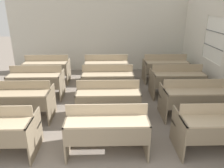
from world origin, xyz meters
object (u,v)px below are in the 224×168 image
at_px(bench_third_left, 36,81).
at_px(bench_back_center, 106,68).
at_px(bench_second_right, 194,98).
at_px(bench_front_right, 218,127).
at_px(bench_back_left, 47,68).
at_px(bench_back_right, 165,67).
at_px(bench_front_center, 107,128).
at_px(bench_third_right, 177,80).
at_px(wastepaper_bin, 177,69).
at_px(bench_second_center, 108,99).
at_px(bench_second_left, 19,99).
at_px(bench_third_center, 108,80).

height_order(bench_third_left, bench_back_center, same).
relative_size(bench_second_right, bench_third_left, 1.00).
relative_size(bench_front_right, bench_back_left, 1.00).
bearing_deg(bench_back_right, bench_front_center, -118.19).
distance_m(bench_third_right, wastepaper_bin, 2.02).
xyz_separation_m(bench_front_center, bench_third_right, (1.89, 2.32, 0.00)).
xyz_separation_m(bench_second_center, wastepaper_bin, (2.47, 3.07, -0.29)).
relative_size(bench_second_left, bench_third_right, 1.00).
distance_m(bench_front_right, bench_back_right, 3.53).
bearing_deg(bench_second_center, bench_third_right, 32.34).
bearing_deg(bench_back_left, bench_front_right, -43.43).
relative_size(bench_third_right, bench_back_right, 1.00).
height_order(bench_back_left, bench_back_right, same).
bearing_deg(bench_third_center, bench_second_center, -89.93).
relative_size(bench_second_right, bench_back_left, 1.00).
bearing_deg(bench_second_right, bench_back_right, 90.51).
distance_m(bench_second_right, bench_back_center, 3.01).
relative_size(bench_third_center, wastepaper_bin, 3.72).
bearing_deg(bench_back_center, bench_third_left, -147.46).
height_order(bench_second_right, bench_third_center, same).
xyz_separation_m(bench_third_center, bench_back_left, (-1.89, 1.17, 0.00)).
relative_size(bench_second_right, wastepaper_bin, 3.72).
relative_size(bench_second_center, bench_back_center, 1.00).
xyz_separation_m(bench_front_right, bench_back_right, (0.01, 3.53, 0.00)).
height_order(bench_front_right, bench_back_left, same).
distance_m(bench_second_center, bench_third_right, 2.20).
distance_m(bench_second_left, wastepaper_bin, 5.34).
height_order(bench_third_center, wastepaper_bin, bench_third_center).
distance_m(bench_second_right, bench_third_right, 1.17).
height_order(bench_front_right, bench_third_center, same).
distance_m(bench_front_center, bench_third_center, 2.34).
height_order(bench_second_center, bench_second_right, same).
bearing_deg(bench_second_center, bench_back_center, 90.82).
bearing_deg(bench_front_center, bench_third_center, 89.21).
distance_m(bench_front_right, bench_back_center, 3.98).
relative_size(bench_back_left, wastepaper_bin, 3.72).
relative_size(bench_second_left, bench_back_left, 1.00).
distance_m(bench_third_right, bench_back_right, 1.18).
bearing_deg(bench_back_center, bench_back_right, 0.24).
relative_size(bench_third_left, bench_back_center, 1.00).
xyz_separation_m(bench_back_left, bench_back_center, (1.86, -0.01, 0.00)).
relative_size(bench_second_right, bench_back_center, 1.00).
bearing_deg(bench_front_right, bench_second_center, 147.35).
height_order(bench_second_center, bench_third_left, same).
relative_size(bench_front_center, bench_third_center, 1.00).
distance_m(bench_second_left, bench_back_center, 2.99).
height_order(bench_front_right, bench_second_left, same).
bearing_deg(bench_back_center, bench_third_right, -31.80).
bearing_deg(bench_second_left, bench_front_center, -31.88).
bearing_deg(bench_third_right, bench_third_left, -179.93).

